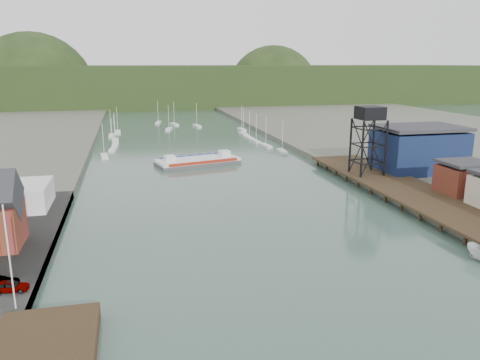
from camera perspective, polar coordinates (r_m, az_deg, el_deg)
name	(u,v)px	position (r m, az deg, el deg)	size (l,w,h in m)	color
ground	(330,332)	(53.46, 10.88, -17.72)	(600.00, 600.00, 0.00)	#2E4840
east_pier	(404,188)	(106.32, 19.34, -0.90)	(14.00, 70.00, 2.45)	black
flagpole	(9,258)	(56.61, -26.30, -8.52)	(0.16, 0.16, 12.00)	silver
lift_tower	(370,117)	(113.84, 15.54, 7.39)	(6.50, 6.50, 16.00)	black
blue_shed	(418,149)	(124.54, 20.92, 3.51)	(20.50, 14.50, 11.30)	#0C1836
marina_sailboats	(182,136)	(182.75, -7.05, 5.31)	(57.71, 92.65, 0.90)	silver
distant_hills	(150,88)	(343.27, -10.93, 10.92)	(500.00, 120.00, 80.00)	black
chain_ferry	(198,161)	(132.74, -5.17, 2.31)	(24.51, 14.31, 3.31)	#464548
car_west_a	(10,286)	(62.92, -26.20, -11.51)	(1.67, 4.15, 1.41)	#999999
car_west_b	(1,283)	(64.37, -27.14, -11.09)	(1.40, 4.02, 1.33)	#999999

